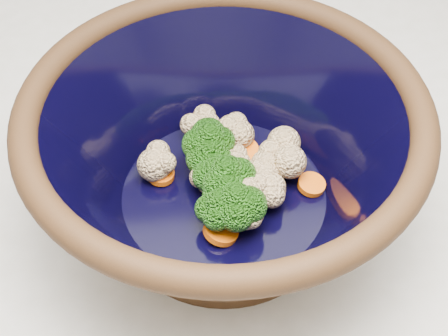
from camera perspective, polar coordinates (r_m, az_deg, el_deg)
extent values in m
cube|color=silver|center=(1.03, 0.64, -14.75)|extent=(1.20, 1.20, 0.90)
cylinder|color=black|center=(0.59, 0.00, -3.96)|extent=(0.20, 0.20, 0.01)
torus|color=black|center=(0.49, 0.00, 5.25)|extent=(0.33, 0.33, 0.02)
cylinder|color=black|center=(0.57, 0.00, -2.44)|extent=(0.19, 0.19, 0.00)
cylinder|color=#608442|center=(0.55, 0.27, -3.40)|extent=(0.01, 0.01, 0.02)
ellipsoid|color=#2B7315|center=(0.53, 0.28, -1.83)|extent=(0.04, 0.04, 0.03)
cylinder|color=#608442|center=(0.58, -1.27, 0.94)|extent=(0.01, 0.01, 0.02)
ellipsoid|color=#2B7315|center=(0.57, -1.31, 2.68)|extent=(0.04, 0.04, 0.04)
cylinder|color=#608442|center=(0.58, -1.23, -0.11)|extent=(0.01, 0.01, 0.02)
ellipsoid|color=#2B7315|center=(0.56, -1.27, 1.38)|extent=(0.04, 0.04, 0.03)
cylinder|color=#608442|center=(0.54, -0.49, -4.78)|extent=(0.01, 0.01, 0.02)
ellipsoid|color=#2B7315|center=(0.52, -0.51, -3.37)|extent=(0.04, 0.04, 0.03)
cylinder|color=#608442|center=(0.56, -0.64, -1.72)|extent=(0.01, 0.01, 0.02)
ellipsoid|color=#2B7315|center=(0.55, -0.66, -0.29)|extent=(0.04, 0.04, 0.03)
cylinder|color=#608442|center=(0.56, 0.28, -2.26)|extent=(0.01, 0.01, 0.02)
ellipsoid|color=#2B7315|center=(0.54, 0.29, -0.49)|extent=(0.05, 0.05, 0.04)
cylinder|color=#608442|center=(0.54, 1.06, -4.62)|extent=(0.01, 0.01, 0.02)
ellipsoid|color=#2B7315|center=(0.52, 1.10, -2.95)|extent=(0.04, 0.04, 0.04)
sphere|color=beige|center=(0.57, -6.41, 0.28)|extent=(0.03, 0.03, 0.03)
sphere|color=beige|center=(0.57, 1.12, 0.22)|extent=(0.03, 0.03, 0.03)
sphere|color=beige|center=(0.57, 3.99, 0.15)|extent=(0.03, 0.03, 0.03)
sphere|color=beige|center=(0.61, -2.16, 3.86)|extent=(0.03, 0.03, 0.03)
sphere|color=beige|center=(0.56, -1.21, -1.15)|extent=(0.03, 0.03, 0.03)
sphere|color=beige|center=(0.56, 3.63, -1.43)|extent=(0.03, 0.03, 0.03)
sphere|color=beige|center=(0.58, 5.50, 0.90)|extent=(0.03, 0.03, 0.03)
sphere|color=beige|center=(0.60, 1.39, 3.06)|extent=(0.03, 0.03, 0.03)
sphere|color=beige|center=(0.55, 4.23, -2.07)|extent=(0.03, 0.03, 0.03)
sphere|color=beige|center=(0.56, 0.41, -1.03)|extent=(0.03, 0.03, 0.03)
sphere|color=beige|center=(0.54, 1.97, -3.87)|extent=(0.03, 0.03, 0.03)
cylinder|color=orange|center=(0.58, 8.00, -1.50)|extent=(0.03, 0.03, 0.01)
cylinder|color=orange|center=(0.59, 0.92, 0.30)|extent=(0.03, 0.03, 0.01)
cylinder|color=orange|center=(0.58, 4.19, -0.59)|extent=(0.03, 0.03, 0.01)
cylinder|color=orange|center=(0.58, -5.77, -0.61)|extent=(0.02, 0.02, 0.01)
cylinder|color=orange|center=(0.60, 1.70, 1.46)|extent=(0.03, 0.03, 0.01)
cylinder|color=orange|center=(0.57, 2.77, -2.05)|extent=(0.03, 0.03, 0.01)
cylinder|color=orange|center=(0.54, -0.29, -5.77)|extent=(0.03, 0.03, 0.01)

